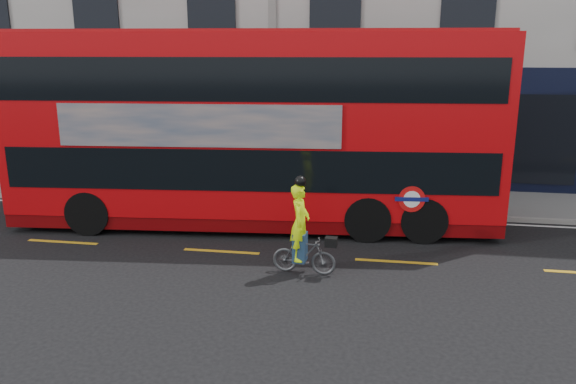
# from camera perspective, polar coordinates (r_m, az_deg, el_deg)

# --- Properties ---
(ground) EXTENTS (120.00, 120.00, 0.00)m
(ground) POSITION_cam_1_polar(r_m,az_deg,el_deg) (11.88, -8.77, -8.52)
(ground) COLOR black
(ground) RESTS_ON ground
(pavement) EXTENTS (60.00, 3.00, 0.12)m
(pavement) POSITION_cam_1_polar(r_m,az_deg,el_deg) (17.82, -2.38, -0.26)
(pavement) COLOR slate
(pavement) RESTS_ON ground
(kerb) EXTENTS (60.00, 0.12, 0.13)m
(kerb) POSITION_cam_1_polar(r_m,az_deg,el_deg) (16.41, -3.44, -1.57)
(kerb) COLOR gray
(kerb) RESTS_ON ground
(road_edge_line) EXTENTS (58.00, 0.10, 0.01)m
(road_edge_line) POSITION_cam_1_polar(r_m,az_deg,el_deg) (16.14, -3.67, -2.07)
(road_edge_line) COLOR silver
(road_edge_line) RESTS_ON ground
(lane_dashes) EXTENTS (58.00, 0.12, 0.01)m
(lane_dashes) POSITION_cam_1_polar(r_m,az_deg,el_deg) (13.21, -6.77, -6.01)
(lane_dashes) COLOR gold
(lane_dashes) RESTS_ON ground
(bus) EXTENTS (12.64, 3.90, 5.02)m
(bus) POSITION_cam_1_polar(r_m,az_deg,el_deg) (14.66, -3.34, 6.52)
(bus) COLOR #C2070B
(bus) RESTS_ON ground
(cyclist) EXTENTS (1.38, 0.62, 2.10)m
(cyclist) POSITION_cam_1_polar(r_m,az_deg,el_deg) (11.67, 1.47, -4.88)
(cyclist) COLOR #494B4E
(cyclist) RESTS_ON ground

